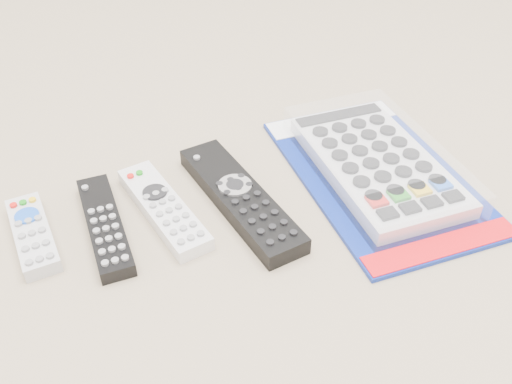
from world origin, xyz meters
name	(u,v)px	position (x,y,z in m)	size (l,w,h in m)	color
remote_small_grey	(33,234)	(-0.23, 0.06, 0.01)	(0.04, 0.13, 0.02)	#AEAEB0
remote_slim_black	(105,225)	(-0.15, 0.04, 0.01)	(0.05, 0.18, 0.02)	black
remote_silver_dvd	(163,208)	(-0.07, 0.04, 0.01)	(0.06, 0.18, 0.02)	silver
remote_large_black	(240,198)	(0.02, 0.01, 0.01)	(0.07, 0.24, 0.03)	black
jumbo_remote_packaged	(377,163)	(0.21, -0.01, 0.02)	(0.24, 0.35, 0.04)	navy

